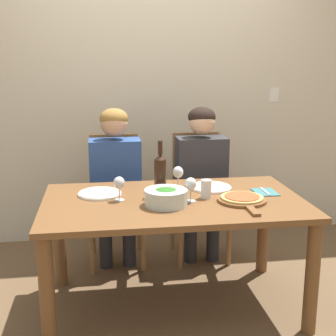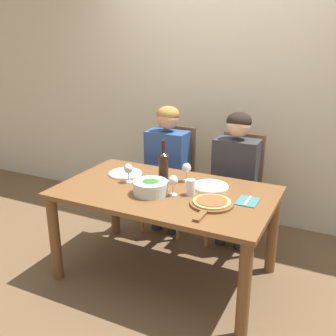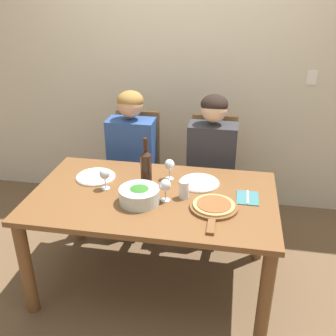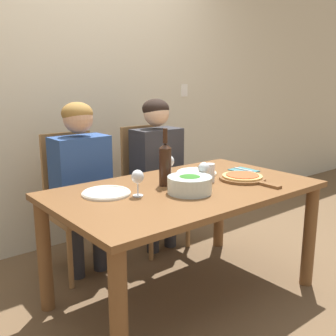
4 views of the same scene
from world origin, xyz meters
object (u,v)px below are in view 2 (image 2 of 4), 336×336
object	(u,v)px
wine_glass_centre	(173,182)
fork_on_napkin	(248,201)
broccoli_bowl	(151,187)
wine_glass_left	(128,169)
chair_left	(172,176)
person_man	(235,168)
wine_glass_right	(187,169)
dinner_plate_left	(125,173)
dinner_plate_right	(210,186)
pizza_on_board	(211,203)
water_tumbler	(191,187)
chair_right	(238,187)
person_woman	(167,158)
wine_bottle	(163,167)

from	to	relation	value
wine_glass_centre	fork_on_napkin	xyz separation A→B (m)	(0.51, 0.12, -0.10)
broccoli_bowl	wine_glass_left	xyz separation A→B (m)	(-0.27, 0.13, 0.05)
chair_left	fork_on_napkin	bearing A→B (deg)	-38.78
person_man	wine_glass_right	size ratio (longest dim) A/B	8.02
wine_glass_right	dinner_plate_left	bearing A→B (deg)	-171.72
dinner_plate_left	dinner_plate_right	distance (m)	0.73
chair_left	person_man	world-z (taller)	person_man
fork_on_napkin	pizza_on_board	bearing A→B (deg)	-140.34
water_tumbler	fork_on_napkin	distance (m)	0.41
chair_right	wine_glass_left	world-z (taller)	chair_right
pizza_on_board	wine_glass_right	size ratio (longest dim) A/B	2.90
pizza_on_board	water_tumbler	xyz separation A→B (m)	(-0.20, 0.11, 0.04)
person_man	water_tumbler	bearing A→B (deg)	-100.10
dinner_plate_right	pizza_on_board	xyz separation A→B (m)	(0.12, -0.31, 0.01)
dinner_plate_right	chair_right	bearing A→B (deg)	85.61
chair_right	wine_glass_left	xyz separation A→B (m)	(-0.66, -0.79, 0.31)
chair_left	wine_glass_right	xyz separation A→B (m)	(0.40, -0.58, 0.31)
person_woman	pizza_on_board	bearing A→B (deg)	-47.64
wine_bottle	chair_right	bearing A→B (deg)	60.70
broccoli_bowl	pizza_on_board	size ratio (longest dim) A/B	0.58
water_tumbler	fork_on_napkin	world-z (taller)	water_tumbler
wine_glass_left	water_tumbler	xyz separation A→B (m)	(0.53, -0.02, -0.05)
person_woman	fork_on_napkin	size ratio (longest dim) A/B	6.73
person_man	wine_bottle	size ratio (longest dim) A/B	3.47
fork_on_napkin	dinner_plate_right	bearing A→B (deg)	156.44
wine_bottle	dinner_plate_right	world-z (taller)	wine_bottle
person_man	broccoli_bowl	bearing A→B (deg)	-115.93
person_man	wine_glass_centre	world-z (taller)	person_man
wine_bottle	fork_on_napkin	world-z (taller)	wine_bottle
wine_glass_left	pizza_on_board	bearing A→B (deg)	-10.24
wine_bottle	fork_on_napkin	bearing A→B (deg)	-4.04
person_woman	broccoli_bowl	xyz separation A→B (m)	(0.27, -0.80, 0.04)
dinner_plate_left	pizza_on_board	xyz separation A→B (m)	(0.85, -0.27, 0.01)
wine_glass_left	wine_glass_right	size ratio (longest dim) A/B	1.00
wine_bottle	wine_glass_right	distance (m)	0.19
chair_right	wine_bottle	xyz separation A→B (m)	(-0.40, -0.71, 0.35)
chair_right	person_man	world-z (taller)	person_man
wine_glass_left	wine_glass_right	world-z (taller)	same
person_man	fork_on_napkin	xyz separation A→B (m)	(0.28, -0.64, -0.00)
chair_right	person_man	xyz separation A→B (m)	(0.00, -0.12, 0.21)
chair_right	water_tumbler	world-z (taller)	chair_right
chair_left	wine_bottle	distance (m)	0.83
dinner_plate_left	wine_glass_centre	world-z (taller)	wine_glass_centre
wine_glass_right	pizza_on_board	bearing A→B (deg)	-46.01
wine_bottle	broccoli_bowl	size ratio (longest dim) A/B	1.36
dinner_plate_left	person_man	bearing A→B (deg)	34.37
fork_on_napkin	wine_glass_centre	bearing A→B (deg)	-166.73
dinner_plate_left	wine_glass_left	xyz separation A→B (m)	(0.12, -0.14, 0.10)
person_man	wine_glass_centre	size ratio (longest dim) A/B	8.02
dinner_plate_right	broccoli_bowl	bearing A→B (deg)	-137.87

